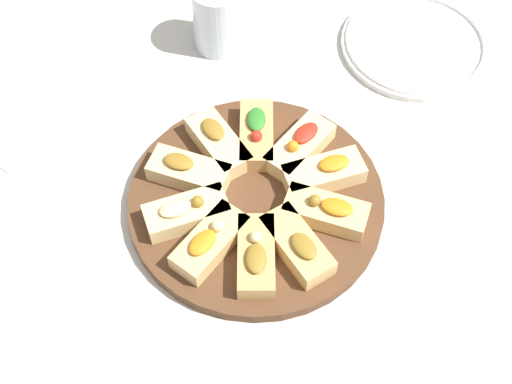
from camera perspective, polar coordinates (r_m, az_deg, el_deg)
The scene contains 15 objects.
ground_plane at distance 0.93m, azimuth 0.00°, elevation -1.05°, with size 3.00×3.00×0.00m, color beige.
serving_board at distance 0.93m, azimuth 0.00°, elevation -0.76°, with size 0.33×0.33×0.02m, color #51331E.
focaccia_slice_0 at distance 0.87m, azimuth -3.71°, elevation -4.00°, with size 0.11×0.06×0.04m.
focaccia_slice_1 at distance 0.86m, azimuth 0.01°, elevation -5.10°, with size 0.10×0.11×0.04m.
focaccia_slice_2 at distance 0.87m, azimuth 3.34°, elevation -4.27°, with size 0.06×0.11×0.04m.
focaccia_slice_3 at distance 0.89m, azimuth 5.63°, elevation -1.53°, with size 0.09×0.11×0.04m.
focaccia_slice_4 at distance 0.93m, azimuth 5.48°, elevation 1.54°, with size 0.11×0.09×0.04m.
focaccia_slice_5 at distance 0.95m, azimuth 3.52°, elevation 3.68°, with size 0.11×0.06×0.04m.
focaccia_slice_6 at distance 0.96m, azimuth 0.04°, elevation 4.67°, with size 0.10×0.11×0.04m.
focaccia_slice_7 at distance 0.95m, azimuth -3.04°, elevation 3.96°, with size 0.06×0.11×0.04m.
focaccia_slice_8 at distance 0.93m, azimuth -5.43°, elevation 1.65°, with size 0.09×0.11×0.04m.
focaccia_slice_9 at distance 0.89m, azimuth -5.60°, elevation -1.62°, with size 0.11×0.08×0.04m.
plate_left at distance 1.14m, azimuth 12.62°, elevation 11.49°, with size 0.23×0.23×0.02m.
water_glass at distance 1.09m, azimuth -3.07°, elevation 13.77°, with size 0.07×0.07×0.11m, color silver.
napkin_stack at distance 1.06m, azimuth -18.72°, elevation 4.95°, with size 0.12×0.10×0.01m, color white.
Camera 1 is at (0.35, 0.36, 0.79)m, focal length 50.00 mm.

